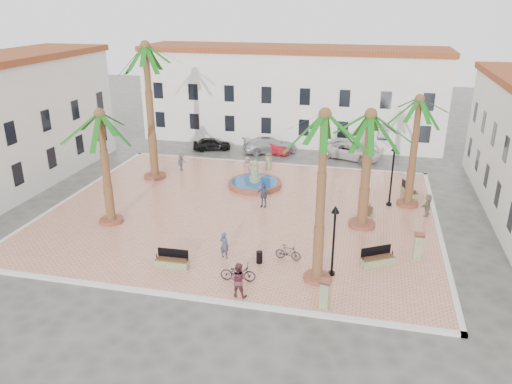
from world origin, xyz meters
TOP-DOWN VIEW (x-y plane):
  - ground at (0.00, 0.00)m, footprint 120.00×120.00m
  - plaza at (0.00, 0.00)m, footprint 26.00×22.00m
  - kerb_n at (0.00, 11.00)m, footprint 26.30×0.30m
  - kerb_s at (0.00, -11.00)m, footprint 26.30×0.30m
  - kerb_e at (13.00, 0.00)m, footprint 0.30×22.30m
  - kerb_w at (-13.00, 0.00)m, footprint 0.30×22.30m
  - building_north at (-0.00, 19.99)m, footprint 30.40×7.40m
  - fountain at (-0.24, 4.83)m, footprint 4.16×4.16m
  - palm_nw at (-8.70, 4.96)m, footprint 5.74×5.74m
  - palm_sw at (-7.86, -3.85)m, footprint 5.04×5.04m
  - palm_s at (6.15, -7.95)m, footprint 4.61×4.61m
  - palm_e at (8.19, -0.70)m, footprint 5.64×5.64m
  - palm_ne at (11.24, 3.70)m, footprint 4.91×4.91m
  - bench_s at (-1.71, -8.44)m, footprint 1.87×0.61m
  - bench_se at (9.21, -5.64)m, footprint 1.96×1.51m
  - bench_e at (8.53, 0.87)m, footprint 0.68×1.77m
  - bench_ne at (11.43, 5.60)m, footprint 1.23×2.04m
  - lamppost_s at (6.86, -7.29)m, footprint 0.43×0.43m
  - lamppost_e at (9.95, 3.29)m, footprint 0.49×0.49m
  - bollard_se at (6.80, -10.40)m, footprint 0.61×0.61m
  - bollard_n at (-0.05, 9.10)m, footprint 0.55×0.55m
  - bollard_e at (11.40, -4.38)m, footprint 0.56×0.56m
  - litter_bin at (2.83, -6.93)m, footprint 0.35×0.35m
  - cyclist_a at (0.78, -6.81)m, footprint 0.66×0.52m
  - bicycle_a at (2.18, -9.03)m, footprint 1.90×0.81m
  - cyclist_b at (2.57, -10.40)m, footprint 0.93×0.75m
  - bicycle_b at (4.32, -6.20)m, footprint 1.52×0.57m
  - pedestrian_fountain_a at (-1.36, 6.93)m, footprint 0.98×0.85m
  - pedestrian_fountain_b at (1.30, 0.98)m, footprint 1.07×0.57m
  - pedestrian_north at (-7.24, 7.21)m, footprint 0.79×1.13m
  - pedestrian_east at (12.40, 2.02)m, footprint 0.96×1.49m
  - car_black at (-6.83, 14.21)m, footprint 3.98×2.70m
  - car_red at (-0.93, 14.46)m, footprint 3.90×2.22m
  - car_silver at (-1.14, 14.63)m, footprint 5.55×3.94m
  - car_white at (6.59, 14.49)m, footprint 5.95×4.03m

SIDE VIEW (x-z plane):
  - ground at x=0.00m, z-range 0.00..0.00m
  - plaza at x=0.00m, z-range 0.00..0.15m
  - kerb_n at x=0.00m, z-range 0.00..0.16m
  - kerb_s at x=0.00m, z-range 0.00..0.16m
  - kerb_e at x=13.00m, z-range 0.00..0.16m
  - kerb_w at x=-13.00m, z-range 0.00..0.16m
  - bench_e at x=8.53m, z-range -0.05..0.87m
  - bench_s at x=-1.71m, z-range -0.06..0.92m
  - bench_se at x=9.21m, z-range -0.07..0.95m
  - bench_ne at x=11.43m, z-range -0.07..0.96m
  - fountain at x=-0.24m, z-range -0.63..1.52m
  - litter_bin at x=2.83m, z-range 0.15..0.84m
  - bicycle_b at x=4.32m, z-range 0.15..1.04m
  - car_red at x=-0.93m, z-range 0.00..1.22m
  - car_black at x=-6.83m, z-range 0.00..1.26m
  - bicycle_a at x=2.18m, z-range 0.15..1.12m
  - car_silver at x=-1.14m, z-range 0.00..1.49m
  - car_white at x=6.59m, z-range 0.00..1.51m
  - bollard_n at x=-0.05m, z-range 0.17..1.55m
  - bollard_se at x=6.80m, z-range 0.18..1.63m
  - pedestrian_east at x=12.40m, z-range 0.15..1.68m
  - cyclist_a at x=0.78m, z-range 0.15..1.72m
  - bollard_e at x=11.40m, z-range 0.18..1.71m
  - pedestrian_north at x=-7.24m, z-range 0.15..1.75m
  - pedestrian_fountain_a at x=-1.36m, z-range 0.15..1.84m
  - pedestrian_fountain_b at x=1.30m, z-range 0.15..1.90m
  - cyclist_b at x=2.57m, z-range 0.15..1.96m
  - lamppost_s at x=6.86m, z-range 0.86..4.85m
  - lamppost_e at x=9.95m, z-range 0.94..5.42m
  - building_north at x=0.00m, z-range 0.02..9.52m
  - palm_sw at x=-7.86m, z-range 2.75..10.30m
  - palm_e at x=8.19m, z-range 2.71..10.41m
  - palm_ne at x=11.24m, z-range 2.92..10.81m
  - palm_s at x=6.15m, z-range 3.50..12.57m
  - palm_nw at x=-8.70m, z-range 4.14..15.00m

